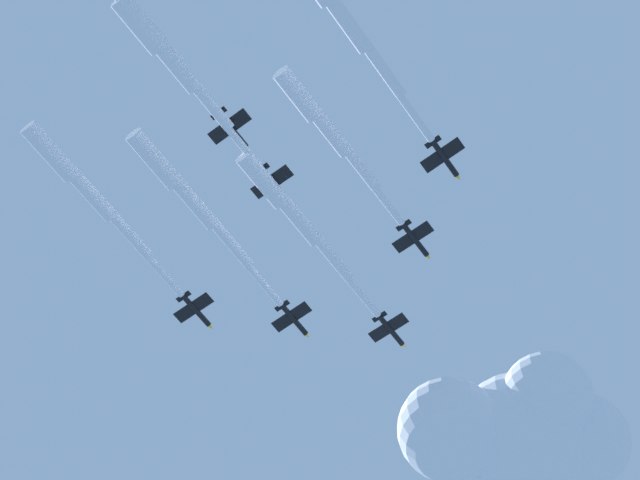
% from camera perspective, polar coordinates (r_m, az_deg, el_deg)
% --- Properties ---
extents(jet_lead, '(45.56, 32.76, 3.76)m').
position_cam_1_polar(jet_lead, '(204.92, -1.18, 1.08)').
color(jet_lead, black).
extents(jet_port_inner, '(46.76, 34.51, 3.87)m').
position_cam_1_polar(jet_port_inner, '(205.04, -6.80, 2.02)').
color(jet_port_inner, black).
extents(jet_starboard_inner, '(41.70, 29.89, 3.78)m').
position_cam_1_polar(jet_starboard_inner, '(200.37, 0.56, 5.72)').
color(jet_starboard_inner, black).
extents(jet_port_mid, '(45.94, 33.96, 3.83)m').
position_cam_1_polar(jet_port_mid, '(207.25, -12.15, 2.41)').
color(jet_port_mid, black).
extents(jet_starboard_mid, '(45.76, 33.45, 3.88)m').
position_cam_1_polar(jet_starboard_mid, '(189.14, 1.41, 11.51)').
color(jet_starboard_mid, black).
extents(jet_port_outer, '(42.29, 30.45, 3.78)m').
position_cam_1_polar(jet_port_outer, '(195.03, -7.66, 9.09)').
color(jet_port_outer, black).
extents(jet_starboard_outer, '(43.94, 31.62, 3.84)m').
position_cam_1_polar(jet_starboard_outer, '(193.71, -10.39, 12.44)').
color(jet_starboard_outer, black).
extents(cloud_puff, '(48.90, 34.97, 29.86)m').
position_cam_1_polar(cloud_puff, '(228.15, 10.61, -9.97)').
color(cloud_puff, white).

